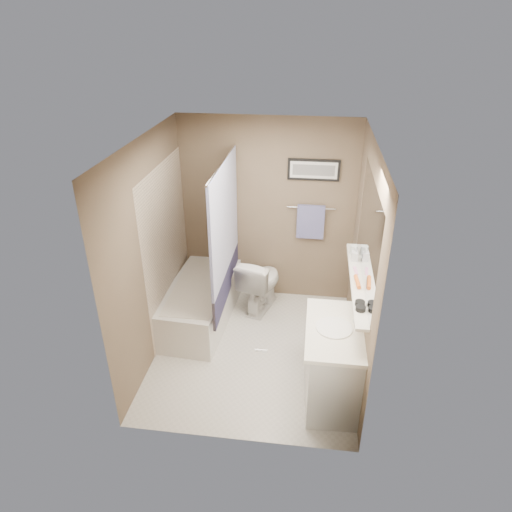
# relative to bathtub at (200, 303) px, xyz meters

# --- Properties ---
(ground) EXTENTS (2.50, 2.50, 0.00)m
(ground) POSITION_rel_bathtub_xyz_m (0.75, -0.50, -0.25)
(ground) COLOR silver
(ground) RESTS_ON ground
(ceiling) EXTENTS (2.20, 2.50, 0.04)m
(ceiling) POSITION_rel_bathtub_xyz_m (0.75, -0.50, 2.13)
(ceiling) COLOR white
(ceiling) RESTS_ON wall_back
(wall_back) EXTENTS (2.20, 0.04, 2.40)m
(wall_back) POSITION_rel_bathtub_xyz_m (0.75, 0.73, 0.95)
(wall_back) COLOR brown
(wall_back) RESTS_ON ground
(wall_front) EXTENTS (2.20, 0.04, 2.40)m
(wall_front) POSITION_rel_bathtub_xyz_m (0.75, -1.73, 0.95)
(wall_front) COLOR brown
(wall_front) RESTS_ON ground
(wall_left) EXTENTS (0.04, 2.50, 2.40)m
(wall_left) POSITION_rel_bathtub_xyz_m (-0.33, -0.50, 0.95)
(wall_left) COLOR brown
(wall_left) RESTS_ON ground
(wall_right) EXTENTS (0.04, 2.50, 2.40)m
(wall_right) POSITION_rel_bathtub_xyz_m (1.83, -0.50, 0.95)
(wall_right) COLOR brown
(wall_right) RESTS_ON ground
(tile_surround) EXTENTS (0.02, 1.55, 2.00)m
(tile_surround) POSITION_rel_bathtub_xyz_m (-0.34, -0.00, 0.75)
(tile_surround) COLOR #C9B398
(tile_surround) RESTS_ON wall_left
(curtain_rod) EXTENTS (0.02, 1.55, 0.02)m
(curtain_rod) POSITION_rel_bathtub_xyz_m (0.35, -0.00, 1.80)
(curtain_rod) COLOR silver
(curtain_rod) RESTS_ON wall_left
(curtain_upper) EXTENTS (0.03, 1.45, 1.28)m
(curtain_upper) POSITION_rel_bathtub_xyz_m (0.35, -0.00, 1.15)
(curtain_upper) COLOR silver
(curtain_upper) RESTS_ON curtain_rod
(curtain_lower) EXTENTS (0.03, 1.45, 0.36)m
(curtain_lower) POSITION_rel_bathtub_xyz_m (0.35, -0.00, 0.33)
(curtain_lower) COLOR #2D294D
(curtain_lower) RESTS_ON curtain_rod
(mirror) EXTENTS (0.02, 1.60, 1.00)m
(mirror) POSITION_rel_bathtub_xyz_m (1.84, -0.65, 1.37)
(mirror) COLOR silver
(mirror) RESTS_ON wall_right
(shelf) EXTENTS (0.12, 1.60, 0.03)m
(shelf) POSITION_rel_bathtub_xyz_m (1.79, -0.65, 0.85)
(shelf) COLOR silver
(shelf) RESTS_ON wall_right
(towel_bar) EXTENTS (0.60, 0.02, 0.02)m
(towel_bar) POSITION_rel_bathtub_xyz_m (1.30, 0.71, 1.05)
(towel_bar) COLOR silver
(towel_bar) RESTS_ON wall_back
(towel) EXTENTS (0.34, 0.05, 0.44)m
(towel) POSITION_rel_bathtub_xyz_m (1.30, 0.69, 0.87)
(towel) COLOR #8D90CD
(towel) RESTS_ON towel_bar
(art_frame) EXTENTS (0.62, 0.02, 0.26)m
(art_frame) POSITION_rel_bathtub_xyz_m (1.30, 0.73, 1.53)
(art_frame) COLOR black
(art_frame) RESTS_ON wall_back
(art_mat) EXTENTS (0.56, 0.00, 0.20)m
(art_mat) POSITION_rel_bathtub_xyz_m (1.30, 0.71, 1.53)
(art_mat) COLOR white
(art_mat) RESTS_ON art_frame
(art_image) EXTENTS (0.50, 0.00, 0.13)m
(art_image) POSITION_rel_bathtub_xyz_m (1.30, 0.71, 1.53)
(art_image) COLOR #595959
(art_image) RESTS_ON art_mat
(door) EXTENTS (0.80, 0.02, 2.00)m
(door) POSITION_rel_bathtub_xyz_m (1.30, -1.75, 0.75)
(door) COLOR silver
(door) RESTS_ON wall_front
(door_handle) EXTENTS (0.10, 0.02, 0.02)m
(door_handle) POSITION_rel_bathtub_xyz_m (0.97, -1.69, 0.75)
(door_handle) COLOR silver
(door_handle) RESTS_ON door
(bathtub) EXTENTS (0.80, 1.54, 0.50)m
(bathtub) POSITION_rel_bathtub_xyz_m (0.00, 0.00, 0.00)
(bathtub) COLOR white
(bathtub) RESTS_ON ground
(tub_rim) EXTENTS (0.56, 1.36, 0.02)m
(tub_rim) POSITION_rel_bathtub_xyz_m (-0.00, 0.00, 0.25)
(tub_rim) COLOR silver
(tub_rim) RESTS_ON bathtub
(toilet) EXTENTS (0.60, 0.81, 0.74)m
(toilet) POSITION_rel_bathtub_xyz_m (0.71, 0.39, 0.12)
(toilet) COLOR white
(toilet) RESTS_ON ground
(vanity) EXTENTS (0.54, 0.92, 0.80)m
(vanity) POSITION_rel_bathtub_xyz_m (1.60, -1.10, 0.15)
(vanity) COLOR silver
(vanity) RESTS_ON ground
(countertop) EXTENTS (0.54, 0.96, 0.04)m
(countertop) POSITION_rel_bathtub_xyz_m (1.59, -1.10, 0.57)
(countertop) COLOR white
(countertop) RESTS_ON vanity
(sink_basin) EXTENTS (0.34, 0.34, 0.01)m
(sink_basin) POSITION_rel_bathtub_xyz_m (1.58, -1.10, 0.60)
(sink_basin) COLOR white
(sink_basin) RESTS_ON countertop
(faucet_spout) EXTENTS (0.02, 0.02, 0.10)m
(faucet_spout) POSITION_rel_bathtub_xyz_m (1.78, -1.10, 0.64)
(faucet_spout) COLOR white
(faucet_spout) RESTS_ON countertop
(faucet_knob) EXTENTS (0.05, 0.05, 0.05)m
(faucet_knob) POSITION_rel_bathtub_xyz_m (1.78, -1.00, 0.62)
(faucet_knob) COLOR white
(faucet_knob) RESTS_ON countertop
(candle_bowl_near) EXTENTS (0.09, 0.09, 0.04)m
(candle_bowl_near) POSITION_rel_bathtub_xyz_m (1.79, -1.18, 0.89)
(candle_bowl_near) COLOR black
(candle_bowl_near) RESTS_ON shelf
(candle_bowl_far) EXTENTS (0.09, 0.09, 0.04)m
(candle_bowl_far) POSITION_rel_bathtub_xyz_m (1.79, -1.10, 0.89)
(candle_bowl_far) COLOR black
(candle_bowl_far) RESTS_ON shelf
(hair_brush_front) EXTENTS (0.06, 0.22, 0.04)m
(hair_brush_front) POSITION_rel_bathtub_xyz_m (1.79, -0.73, 0.89)
(hair_brush_front) COLOR orange
(hair_brush_front) RESTS_ON shelf
(pink_comb) EXTENTS (0.04, 0.16, 0.01)m
(pink_comb) POSITION_rel_bathtub_xyz_m (1.79, -0.47, 0.87)
(pink_comb) COLOR #F595C3
(pink_comb) RESTS_ON shelf
(glass_jar) EXTENTS (0.08, 0.08, 0.10)m
(glass_jar) POSITION_rel_bathtub_xyz_m (1.79, -0.10, 0.92)
(glass_jar) COLOR silver
(glass_jar) RESTS_ON shelf
(soap_bottle) EXTENTS (0.07, 0.07, 0.15)m
(soap_bottle) POSITION_rel_bathtub_xyz_m (1.79, -0.25, 0.94)
(soap_bottle) COLOR #999999
(soap_bottle) RESTS_ON shelf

